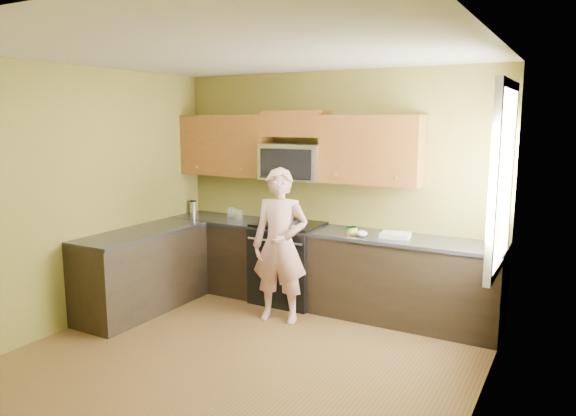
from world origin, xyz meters
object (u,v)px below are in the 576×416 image
Objects in this scene: stove at (289,262)px; travel_mug at (193,213)px; frying_pan at (289,224)px; butter_tub at (352,233)px; woman at (280,246)px; microwave at (294,180)px.

stove is 1.57m from travel_mug.
frying_pan reaches higher than butter_tub.
stove is 0.93m from butter_tub.
woman reaches higher than travel_mug.
stove is 7.66× the size of butter_tub.
woman is 0.81m from butter_tub.
microwave is 1.69× the size of frying_pan.
travel_mug is (-1.50, 0.10, 0.45)m from stove.
stove is 5.41× the size of travel_mug.
frying_pan is (-0.19, 0.54, 0.12)m from woman.
stove is 2.12× the size of frying_pan.
frying_pan is at bearing 179.66° from butter_tub.
travel_mug reaches higher than butter_tub.
stove is 0.71m from woman.
travel_mug is at bearing 145.89° from woman.
microwave is at bearing 94.62° from woman.
woman reaches higher than butter_tub.
butter_tub is 2.32m from travel_mug.
stove is 0.48m from frying_pan.
microwave is at bearing 168.35° from butter_tub.
travel_mug is at bearing 176.31° from stove.
travel_mug is at bearing 176.55° from butter_tub.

